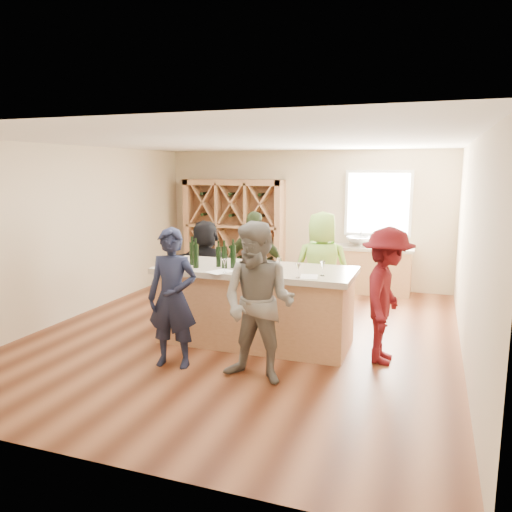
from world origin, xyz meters
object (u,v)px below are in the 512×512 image
(wine_bottle_e, at_px, (233,256))
(person_server, at_px, (386,296))
(wine_bottle_a, at_px, (192,253))
(person_near_right, at_px, (259,303))
(sink, at_px, (360,241))
(person_far_mid, at_px, (255,267))
(tasting_counter_base, at_px, (255,308))
(person_far_left, at_px, (206,267))
(wine_rack, at_px, (234,231))
(wine_bottle_c, at_px, (218,257))
(wine_bottle_b, at_px, (196,256))
(person_far_right, at_px, (322,270))
(wine_bottle_f, at_px, (251,261))
(wine_bottle_d, at_px, (224,257))
(person_near_left, at_px, (173,298))

(wine_bottle_e, relative_size, person_server, 0.18)
(wine_bottle_a, distance_m, person_near_right, 1.78)
(sink, bearing_deg, person_far_mid, -117.39)
(tasting_counter_base, distance_m, person_far_left, 1.71)
(wine_rack, height_order, person_near_right, wine_rack)
(wine_bottle_a, distance_m, wine_bottle_c, 0.40)
(wine_bottle_b, xyz_separation_m, wine_bottle_c, (0.26, 0.18, -0.03))
(person_server, distance_m, person_far_right, 1.56)
(wine_rack, relative_size, person_near_right, 1.19)
(person_far_right, bearing_deg, person_far_left, -12.93)
(tasting_counter_base, xyz_separation_m, person_server, (1.78, -0.12, 0.36))
(sink, distance_m, wine_bottle_f, 3.90)
(sink, distance_m, wine_bottle_d, 3.92)
(wine_bottle_b, xyz_separation_m, person_near_right, (1.23, -0.91, -0.32))
(person_far_right, xyz_separation_m, wine_bottle_f, (-0.66, -1.33, 0.33))
(person_near_left, relative_size, wine_bottle_f, 5.75)
(sink, xyz_separation_m, person_near_right, (-0.47, -4.69, -0.09))
(person_far_mid, bearing_deg, wine_rack, -60.46)
(wine_rack, relative_size, person_server, 1.28)
(wine_bottle_a, height_order, person_server, person_server)
(sink, distance_m, wine_bottle_a, 4.05)
(wine_bottle_c, bearing_deg, wine_bottle_a, -179.72)
(wine_bottle_e, bearing_deg, wine_rack, 111.97)
(person_near_right, distance_m, person_far_mid, 2.34)
(tasting_counter_base, xyz_separation_m, person_far_right, (0.71, 1.03, 0.40))
(person_server, relative_size, wine_bottle_f, 5.74)
(wine_bottle_c, relative_size, wine_bottle_d, 0.92)
(wine_bottle_a, relative_size, person_server, 0.19)
(tasting_counter_base, xyz_separation_m, person_near_right, (0.47, -1.20, 0.42))
(wine_rack, height_order, wine_bottle_e, wine_rack)
(wine_bottle_c, xyz_separation_m, person_far_left, (-0.77, 1.21, -0.42))
(wine_rack, height_order, person_far_right, wine_rack)
(sink, bearing_deg, person_near_left, -109.27)
(person_server, bearing_deg, wine_bottle_d, 95.25)
(person_near_left, bearing_deg, sink, 63.78)
(wine_bottle_f, bearing_deg, wine_bottle_e, 152.01)
(wine_bottle_f, bearing_deg, wine_bottle_a, 169.03)
(tasting_counter_base, height_order, wine_bottle_c, wine_bottle_c)
(wine_bottle_f, bearing_deg, person_far_mid, 107.60)
(wine_bottle_f, bearing_deg, tasting_counter_base, 99.46)
(wine_bottle_e, xyz_separation_m, person_server, (2.05, 0.01, -0.38))
(wine_rack, bearing_deg, wine_bottle_b, -75.41)
(person_near_right, distance_m, person_far_right, 2.24)
(sink, xyz_separation_m, person_far_mid, (-1.30, -2.50, -0.13))
(tasting_counter_base, relative_size, wine_bottle_c, 9.30)
(wine_bottle_a, height_order, wine_bottle_f, wine_bottle_a)
(wine_bottle_e, xyz_separation_m, person_far_right, (0.99, 1.15, -0.34))
(tasting_counter_base, relative_size, wine_bottle_d, 8.52)
(person_near_right, bearing_deg, person_server, 45.49)
(wine_bottle_a, xyz_separation_m, wine_bottle_c, (0.40, 0.00, -0.02))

